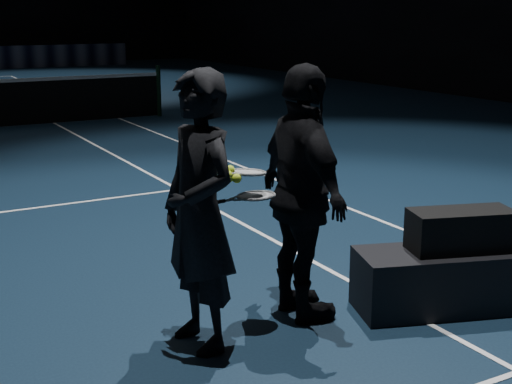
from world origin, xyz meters
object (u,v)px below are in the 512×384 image
player_a (199,212)px  player_b (303,195)px  racket_lower (256,196)px  racket_bag (461,230)px  racket_upper (247,172)px  tennis_balls (232,176)px  player_bench (457,279)px

player_a → player_b: same height
player_a → racket_lower: player_a is taller
racket_bag → racket_lower: 1.64m
player_b → racket_lower: player_b is taller
racket_upper → player_b: bearing=-9.1°
player_a → racket_upper: player_a is taller
tennis_balls → player_bench: bearing=-13.7°
racket_bag → tennis_balls: size_ratio=6.53×
player_bench → player_b: size_ratio=0.83×
player_bench → racket_lower: size_ratio=2.31×
player_a → tennis_balls: size_ratio=15.73×
player_bench → player_b: 1.41m
player_b → tennis_balls: size_ratio=15.73×
racket_lower → tennis_balls: bearing=178.5°
player_a → racket_upper: (0.40, 0.07, 0.22)m
player_b → tennis_balls: bearing=98.1°
player_b → racket_lower: size_ratio=2.78×
racket_bag → tennis_balls: tennis_balls is taller
racket_lower → tennis_balls: tennis_balls is taller
racket_bag → racket_lower: racket_lower is taller
racket_upper → player_a: bearing=-178.3°
player_b → player_bench: bearing=-107.0°
player_b → racket_lower: (-0.40, -0.03, 0.05)m
racket_bag → racket_upper: (-1.59, 0.47, 0.53)m
tennis_balls → racket_lower: bearing=2.3°
player_bench → tennis_balls: bearing=-175.2°
player_a → player_b: 0.85m
racket_bag → player_a: (-1.98, 0.40, 0.32)m
racket_bag → racket_upper: 1.74m
player_bench → racket_lower: racket_lower is taller
racket_bag → player_a: player_a is taller
player_bench → racket_bag: (0.00, 0.00, 0.39)m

